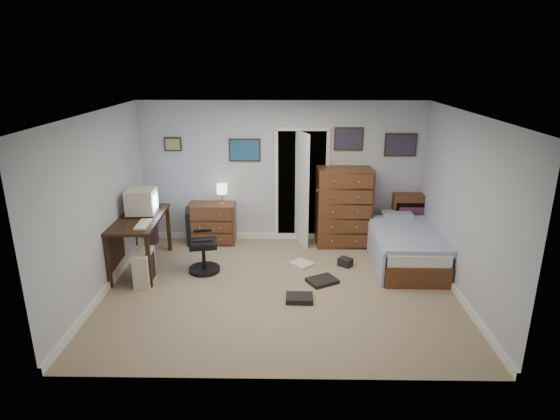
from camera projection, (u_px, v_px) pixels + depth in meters
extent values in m
cube|color=tan|center=(280.00, 289.00, 6.76)|extent=(5.00, 4.00, 0.02)
cube|color=#321B10|center=(138.00, 219.00, 7.21)|extent=(0.72, 1.48, 0.04)
cube|color=#321B10|center=(108.00, 262.00, 6.68)|extent=(0.06, 0.06, 0.79)
cube|color=#321B10|center=(149.00, 262.00, 6.69)|extent=(0.06, 0.06, 0.79)
cube|color=#321B10|center=(134.00, 229.00, 7.98)|extent=(0.06, 0.06, 0.79)
cube|color=#321B10|center=(169.00, 229.00, 7.99)|extent=(0.06, 0.06, 0.79)
cube|color=#321B10|center=(121.00, 241.00, 7.31)|extent=(0.08, 1.34, 0.56)
cube|color=beige|center=(141.00, 201.00, 7.28)|extent=(0.44, 0.42, 0.38)
cube|color=#8CB2F2|center=(155.00, 201.00, 7.28)|extent=(0.02, 0.31, 0.25)
cube|color=beige|center=(142.00, 214.00, 7.34)|extent=(0.29, 0.29, 0.02)
cube|color=beige|center=(143.00, 224.00, 6.86)|extent=(0.18, 0.45, 0.03)
cube|color=beige|center=(144.00, 267.00, 6.85)|extent=(0.24, 0.48, 0.50)
cube|color=black|center=(152.00, 267.00, 6.86)|extent=(0.02, 0.34, 0.39)
cylinder|color=black|center=(204.00, 269.00, 7.31)|extent=(0.57, 0.57, 0.06)
cylinder|color=black|center=(204.00, 257.00, 7.25)|extent=(0.07, 0.07, 0.38)
cube|color=black|center=(203.00, 244.00, 7.18)|extent=(0.48, 0.48, 0.08)
cube|color=black|center=(188.00, 227.00, 7.06)|extent=(0.12, 0.38, 0.52)
cube|color=black|center=(203.00, 241.00, 6.93)|extent=(0.29, 0.10, 0.04)
cube|color=black|center=(203.00, 231.00, 7.35)|extent=(0.29, 0.10, 0.04)
cube|color=maroon|center=(151.00, 221.00, 8.30)|extent=(0.17, 0.17, 0.84)
cube|color=#58341B|center=(212.00, 223.00, 8.35)|extent=(0.82, 0.42, 0.73)
cylinder|color=gold|center=(222.00, 203.00, 8.24)|extent=(0.11, 0.11, 0.02)
cylinder|color=gold|center=(222.00, 197.00, 8.20)|extent=(0.02, 0.02, 0.22)
cylinder|color=beige|center=(222.00, 189.00, 8.15)|extent=(0.18, 0.18, 0.16)
cube|color=black|center=(301.00, 182.00, 8.63)|extent=(0.90, 0.60, 2.00)
cube|color=white|center=(276.00, 186.00, 8.33)|extent=(0.06, 0.05, 2.00)
cube|color=white|center=(327.00, 187.00, 8.31)|extent=(0.06, 0.05, 2.00)
cube|color=white|center=(302.00, 129.00, 8.00)|extent=(0.96, 0.05, 0.06)
cube|color=white|center=(299.00, 188.00, 8.22)|extent=(0.31, 0.77, 2.00)
sphere|color=gold|center=(317.00, 190.00, 8.07)|extent=(0.06, 0.06, 0.06)
cube|color=#58341B|center=(344.00, 207.00, 8.19)|extent=(0.97, 0.61, 1.38)
cube|color=#58341B|center=(420.00, 218.00, 8.37)|extent=(1.00, 0.28, 0.90)
cube|color=black|center=(422.00, 210.00, 8.24)|extent=(0.92, 0.13, 0.30)
cube|color=maroon|center=(421.00, 213.00, 8.26)|extent=(0.80, 0.14, 0.22)
cube|color=#58341B|center=(404.00, 253.00, 7.59)|extent=(0.97, 1.91, 0.33)
cube|color=white|center=(405.00, 238.00, 7.51)|extent=(0.93, 1.87, 0.17)
cube|color=#5C6AAB|center=(407.00, 234.00, 7.39)|extent=(1.02, 1.63, 0.10)
cube|color=#5C6AAB|center=(374.00, 249.00, 7.48)|extent=(0.06, 1.62, 0.51)
cube|color=slate|center=(397.00, 216.00, 8.14)|extent=(0.53, 0.37, 0.12)
cube|color=#331E11|center=(173.00, 144.00, 8.13)|extent=(0.30, 0.03, 0.24)
cube|color=olive|center=(173.00, 144.00, 8.11)|extent=(0.25, 0.01, 0.19)
cube|color=#331E11|center=(245.00, 150.00, 8.14)|extent=(0.55, 0.03, 0.40)
cube|color=#0E5E64|center=(245.00, 150.00, 8.13)|extent=(0.50, 0.01, 0.35)
cube|color=#331E11|center=(349.00, 139.00, 8.05)|extent=(0.50, 0.03, 0.40)
cube|color=black|center=(349.00, 139.00, 8.04)|extent=(0.45, 0.01, 0.35)
cube|color=#331E11|center=(401.00, 145.00, 8.07)|extent=(0.55, 0.03, 0.40)
cube|color=black|center=(401.00, 145.00, 8.05)|extent=(0.50, 0.01, 0.35)
cube|color=black|center=(299.00, 298.00, 6.41)|extent=(0.37, 0.28, 0.07)
cube|color=black|center=(345.00, 262.00, 7.49)|extent=(0.26, 0.26, 0.13)
cube|color=silver|center=(302.00, 264.00, 7.52)|extent=(0.42, 0.42, 0.05)
cube|color=black|center=(322.00, 281.00, 6.94)|extent=(0.52, 0.48, 0.06)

